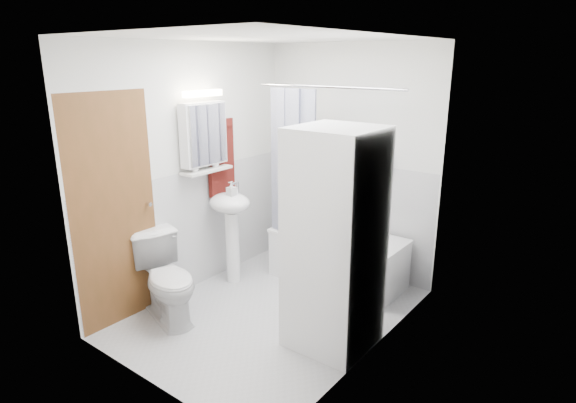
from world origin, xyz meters
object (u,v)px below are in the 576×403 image
Objects in this scene: toilet at (167,280)px; sink at (231,217)px; washer_dryer at (334,241)px; bathtub at (338,256)px.

sink is at bearing 22.51° from toilet.
sink is 0.59× the size of washer_dryer.
sink is 1.36× the size of toilet.
bathtub is 1.74m from toilet.
toilet is (0.08, -0.90, -0.33)m from sink.
sink reaches higher than toilet.
toilet is at bearing -85.03° from sink.
washer_dryer is at bearing -60.36° from bathtub.
washer_dryer reaches higher than sink.
toilet is at bearing -157.68° from washer_dryer.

